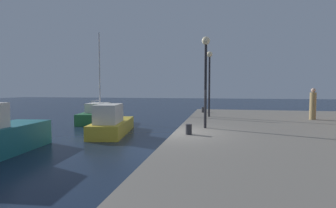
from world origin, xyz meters
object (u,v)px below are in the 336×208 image
Objects in this scene: motorboat_yellow at (112,123)px; lamp_post_mid_promenade at (209,72)px; person_mid_promenade at (313,105)px; bollard_south at (189,129)px; sailboat_green at (99,114)px; bollard_north at (203,110)px; lamp_post_near_edge at (206,65)px.

lamp_post_mid_promenade is at bearing 28.27° from motorboat_yellow.
bollard_south is at bearing -136.63° from person_mid_promenade.
sailboat_green is 17.36× the size of bollard_north.
lamp_post_mid_promenade is at bearing -79.51° from bollard_north.
lamp_post_near_edge reaches higher than bollard_south.
sailboat_green is at bearing 123.72° from motorboat_yellow.
bollard_south is (4.75, -3.56, 0.37)m from motorboat_yellow.
sailboat_green is 1.72× the size of lamp_post_near_edge.
lamp_post_mid_promenade is 2.28× the size of person_mid_promenade.
bollard_south is at bearing -36.81° from motorboat_yellow.
lamp_post_mid_promenade reaches higher than bollard_south.
motorboat_yellow reaches higher than bollard_south.
sailboat_green is 9.26m from lamp_post_mid_promenade.
person_mid_promenade is at bearing 12.58° from motorboat_yellow.
sailboat_green reaches higher than bollard_south.
bollard_south is (-0.55, -6.41, -2.61)m from lamp_post_mid_promenade.
bollard_north is (-0.53, 2.84, -2.61)m from lamp_post_mid_promenade.
bollard_north is at bearing 89.85° from bollard_south.
lamp_post_near_edge is at bearing -86.09° from bollard_north.
bollard_south is (-0.02, -9.25, 0.00)m from bollard_north.
sailboat_green reaches higher than bollard_north.
bollard_south is 0.22× the size of person_mid_promenade.
bollard_north is at bearing 6.17° from sailboat_green.
bollard_south is 8.83m from person_mid_promenade.
person_mid_promenade is (5.85, -0.36, -1.97)m from lamp_post_mid_promenade.
lamp_post_mid_promenade is at bearing -13.05° from sailboat_green.
lamp_post_near_edge is (8.51, -6.67, 3.00)m from sailboat_green.
sailboat_green is 3.88× the size of person_mid_promenade.
sailboat_green reaches higher than lamp_post_mid_promenade.
motorboat_yellow is 7.44m from bollard_north.
motorboat_yellow is 6.72m from lamp_post_mid_promenade.
person_mid_promenade reaches higher than bollard_north.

